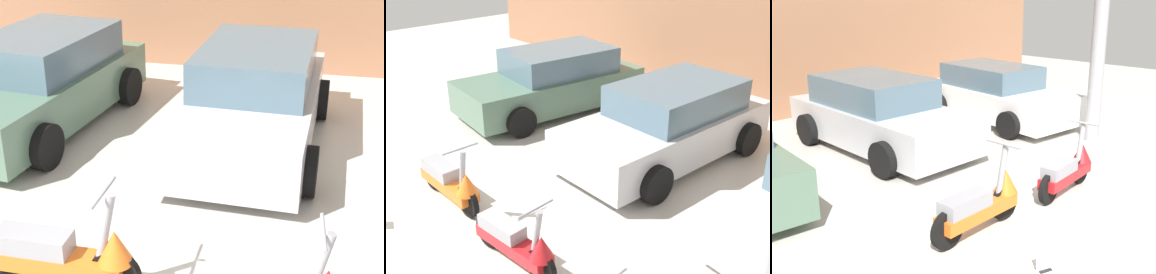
% 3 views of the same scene
% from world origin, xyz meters
% --- Properties ---
extents(scooter_front_left, '(1.61, 0.58, 1.12)m').
position_xyz_m(scooter_front_left, '(-0.97, 1.13, 0.40)').
color(scooter_front_left, black).
rests_on(scooter_front_left, ground_plane).
extents(car_rear_left, '(2.41, 4.38, 1.43)m').
position_xyz_m(car_rear_left, '(-3.03, 4.91, 0.68)').
color(car_rear_left, '#51705B').
rests_on(car_rear_left, ground_plane).
extents(car_rear_center, '(2.15, 4.26, 1.43)m').
position_xyz_m(car_rear_center, '(0.30, 4.89, 0.68)').
color(car_rear_center, '#B7B7BC').
rests_on(car_rear_center, ground_plane).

